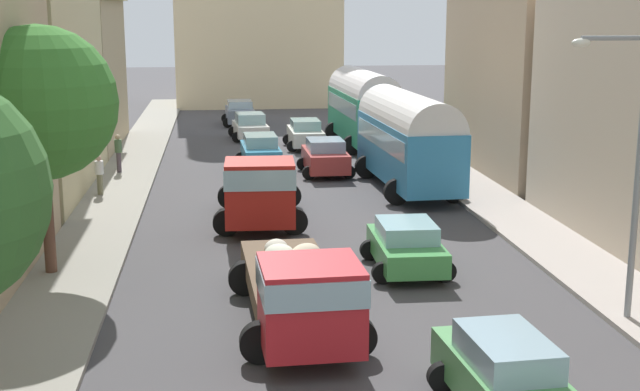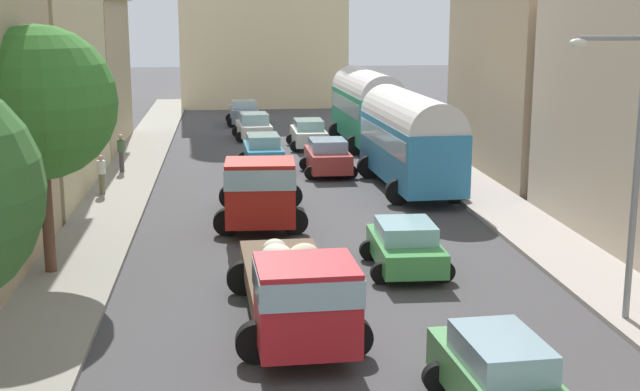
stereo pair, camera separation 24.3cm
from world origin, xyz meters
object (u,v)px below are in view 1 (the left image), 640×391
at_px(car_0, 260,151).
at_px(car_2, 240,113).
at_px(parked_bus_0, 408,136).
at_px(car_5, 325,157).
at_px(cargo_truck_1, 260,190).
at_px(car_1, 250,126).
at_px(cargo_truck_0, 300,288).
at_px(pedestrian_0, 99,174).
at_px(parked_bus_1, 363,104).
at_px(car_6, 305,134).
at_px(car_4, 406,246).
at_px(streetlamp_near, 630,155).
at_px(pedestrian_1, 118,152).
at_px(car_3, 506,378).

distance_m(car_0, car_2, 15.66).
relative_size(parked_bus_0, car_5, 2.36).
distance_m(cargo_truck_1, car_2, 26.85).
bearing_deg(car_1, cargo_truck_0, -90.06).
xyz_separation_m(cargo_truck_1, pedestrian_0, (-6.09, 5.43, -0.33)).
distance_m(parked_bus_1, car_1, 7.03).
height_order(car_1, pedestrian_0, pedestrian_0).
distance_m(cargo_truck_1, car_5, 9.94).
bearing_deg(car_5, car_6, 91.08).
distance_m(car_2, car_5, 17.85).
height_order(car_1, car_4, car_1).
xyz_separation_m(car_5, streetlamp_near, (4.64, -19.58, 3.26)).
bearing_deg(car_0, cargo_truck_1, -92.85).
xyz_separation_m(car_2, streetlamp_near, (8.04, -37.10, 3.27)).
height_order(cargo_truck_0, car_5, cargo_truck_0).
bearing_deg(parked_bus_1, streetlamp_near, -86.66).
xyz_separation_m(car_1, car_2, (-0.43, 6.35, 0.05)).
height_order(car_6, pedestrian_1, pedestrian_1).
bearing_deg(parked_bus_0, car_5, 128.61).
distance_m(parked_bus_0, car_4, 11.50).
distance_m(cargo_truck_1, car_0, 11.22).
relative_size(car_0, car_4, 1.08).
bearing_deg(pedestrian_1, pedestrian_0, -92.70).
xyz_separation_m(car_2, car_3, (3.74, -41.59, -0.01)).
distance_m(cargo_truck_1, car_4, 6.79).
height_order(cargo_truck_0, cargo_truck_1, cargo_truck_1).
bearing_deg(pedestrian_1, car_3, -68.93).
distance_m(cargo_truck_0, car_6, 27.38).
bearing_deg(car_5, car_4, -88.04).
height_order(car_4, car_5, car_5).
height_order(pedestrian_0, streetlamp_near, streetlamp_near).
xyz_separation_m(cargo_truck_0, pedestrian_0, (-6.48, 15.71, -0.20)).
distance_m(car_0, pedestrian_1, 6.50).
distance_m(car_0, car_5, 3.40).
height_order(cargo_truck_0, streetlamp_near, streetlamp_near).
xyz_separation_m(car_5, pedestrian_0, (-9.49, -3.89, 0.17)).
height_order(car_0, pedestrian_0, pedestrian_0).
height_order(car_5, car_6, car_5).
xyz_separation_m(parked_bus_1, pedestrian_0, (-12.53, -11.75, -1.31)).
distance_m(car_1, car_5, 11.56).
bearing_deg(streetlamp_near, car_5, 103.34).
relative_size(pedestrian_0, streetlamp_near, 0.25).
distance_m(parked_bus_0, car_5, 4.95).
relative_size(car_0, car_1, 1.06).
bearing_deg(car_6, car_0, -115.12).
bearing_deg(cargo_truck_1, car_2, 90.00).
relative_size(car_4, streetlamp_near, 0.55).
height_order(parked_bus_0, cargo_truck_1, parked_bus_0).
xyz_separation_m(cargo_truck_0, car_3, (3.35, -4.47, -0.38)).
bearing_deg(pedestrian_1, car_2, 70.60).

